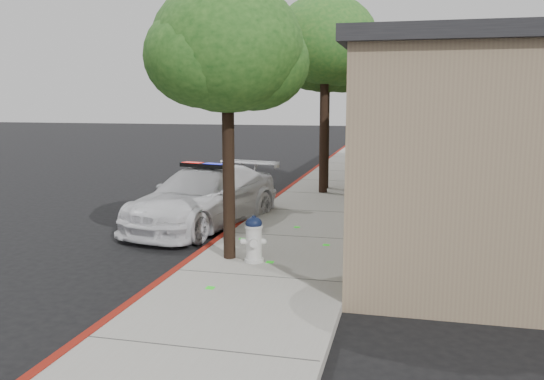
{
  "coord_description": "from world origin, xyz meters",
  "views": [
    {
      "loc": [
        4.08,
        -9.24,
        3.2
      ],
      "look_at": [
        1.31,
        2.32,
        1.3
      ],
      "focal_mm": 37.53,
      "sensor_mm": 36.0,
      "label": 1
    }
  ],
  "objects_px": {
    "clapboard_building": "(497,135)",
    "police_car": "(204,197)",
    "street_tree_near": "(228,53)",
    "street_tree_far": "(327,57)",
    "street_tree_mid": "(326,44)",
    "fire_hydrant": "(254,239)"
  },
  "relations": [
    {
      "from": "street_tree_near",
      "to": "police_car",
      "type": "bearing_deg",
      "value": 118.2
    },
    {
      "from": "fire_hydrant",
      "to": "clapboard_building",
      "type": "bearing_deg",
      "value": 42.26
    },
    {
      "from": "street_tree_near",
      "to": "street_tree_mid",
      "type": "relative_size",
      "value": 0.82
    },
    {
      "from": "street_tree_near",
      "to": "street_tree_far",
      "type": "distance_m",
      "value": 9.22
    },
    {
      "from": "street_tree_mid",
      "to": "fire_hydrant",
      "type": "bearing_deg",
      "value": -90.62
    },
    {
      "from": "fire_hydrant",
      "to": "police_car",
      "type": "bearing_deg",
      "value": 109.42
    },
    {
      "from": "street_tree_far",
      "to": "street_tree_mid",
      "type": "bearing_deg",
      "value": -85.43
    },
    {
      "from": "police_car",
      "to": "street_tree_mid",
      "type": "height_order",
      "value": "street_tree_mid"
    },
    {
      "from": "clapboard_building",
      "to": "street_tree_mid",
      "type": "height_order",
      "value": "street_tree_mid"
    },
    {
      "from": "clapboard_building",
      "to": "police_car",
      "type": "xyz_separation_m",
      "value": [
        -7.59,
        -4.87,
        -1.37
      ]
    },
    {
      "from": "street_tree_mid",
      "to": "street_tree_far",
      "type": "xyz_separation_m",
      "value": [
        -0.07,
        0.92,
        -0.32
      ]
    },
    {
      "from": "fire_hydrant",
      "to": "street_tree_mid",
      "type": "relative_size",
      "value": 0.14
    },
    {
      "from": "clapboard_building",
      "to": "police_car",
      "type": "bearing_deg",
      "value": -147.32
    },
    {
      "from": "police_car",
      "to": "street_tree_mid",
      "type": "relative_size",
      "value": 0.87
    },
    {
      "from": "police_car",
      "to": "street_tree_mid",
      "type": "xyz_separation_m",
      "value": [
        2.31,
        5.12,
        4.17
      ]
    },
    {
      "from": "street_tree_near",
      "to": "street_tree_mid",
      "type": "distance_m",
      "value": 8.34
    },
    {
      "from": "street_tree_mid",
      "to": "street_tree_far",
      "type": "relative_size",
      "value": 1.07
    },
    {
      "from": "clapboard_building",
      "to": "street_tree_near",
      "type": "distance_m",
      "value": 10.14
    },
    {
      "from": "clapboard_building",
      "to": "street_tree_near",
      "type": "relative_size",
      "value": 4.01
    },
    {
      "from": "police_car",
      "to": "street_tree_mid",
      "type": "bearing_deg",
      "value": 78.88
    },
    {
      "from": "clapboard_building",
      "to": "fire_hydrant",
      "type": "relative_size",
      "value": 23.57
    },
    {
      "from": "street_tree_near",
      "to": "street_tree_far",
      "type": "height_order",
      "value": "street_tree_far"
    }
  ]
}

